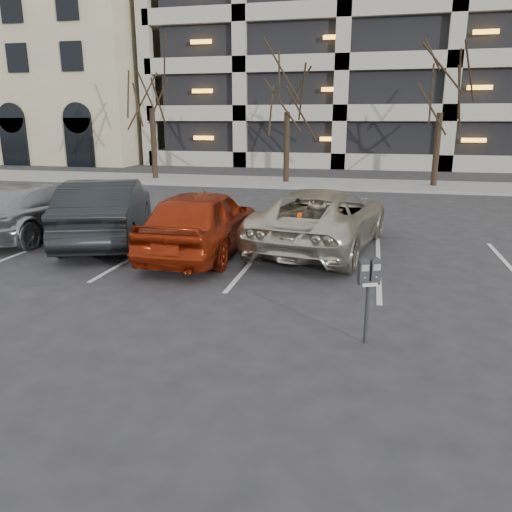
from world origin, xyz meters
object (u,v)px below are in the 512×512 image
car_dark (107,211)px  car_silver (41,209)px  parking_meter (369,280)px  suv_silver (322,219)px  tree_b (288,66)px  tree_c (445,64)px  car_red (202,221)px  tree_a (149,62)px

car_dark → car_silver: 2.17m
parking_meter → suv_silver: suv_silver is taller
tree_b → tree_c: bearing=0.0°
car_red → suv_silver: bearing=-155.4°
tree_b → car_red: 14.52m
suv_silver → car_silver: (-7.66, -0.28, -0.02)m
tree_b → car_dark: bearing=-100.9°
tree_a → tree_b: size_ratio=1.06×
tree_a → parking_meter: bearing=-58.0°
tree_b → tree_c: tree_b is taller
car_red → car_silver: (-4.97, 0.93, -0.07)m
car_red → car_dark: size_ratio=0.93×
tree_b → car_red: size_ratio=1.64×
tree_c → suv_silver: (-4.01, -12.51, -4.72)m
car_dark → car_silver: (-2.15, 0.30, -0.10)m
tree_a → suv_silver: size_ratio=1.42×
car_silver → tree_c: bearing=-124.8°
tree_c → car_dark: (-9.51, -13.10, -4.64)m
tree_a → car_silver: tree_a is taller
car_silver → car_dark: bearing=179.5°
parking_meter → car_red: car_red is taller
tree_a → car_dark: bearing=-71.1°
parking_meter → tree_c: bearing=58.6°
tree_b → tree_c: size_ratio=1.01×
car_red → tree_c: bearing=-115.7°
tree_a → car_red: tree_a is taller
tree_c → parking_meter: tree_c is taller
suv_silver → tree_a: bearing=-41.9°
tree_a → car_silver: bearing=-79.6°
tree_b → car_dark: (-2.51, -13.10, -4.72)m
suv_silver → car_red: (-2.68, -1.21, 0.05)m
suv_silver → tree_b: bearing=-67.0°
tree_b → car_silver: tree_b is taller
suv_silver → car_silver: bearing=11.6°
tree_b → car_silver: (-4.66, -12.79, -4.82)m
car_silver → tree_b: bearing=-102.5°
tree_c → suv_silver: bearing=-107.8°
parking_meter → suv_silver: size_ratio=0.22×
tree_c → parking_meter: (-2.82, -17.87, -4.51)m
tree_b → suv_silver: bearing=-76.5°
parking_meter → car_red: 5.68m
tree_c → car_red: 15.96m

